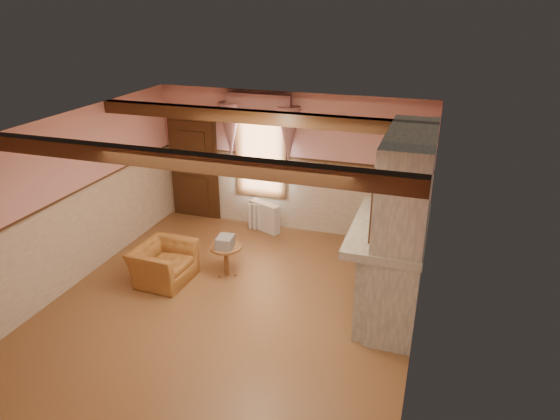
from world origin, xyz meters
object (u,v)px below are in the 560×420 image
(mantel_clock, at_px, (396,199))
(oil_lamp, at_px, (394,207))
(radiator, at_px, (265,217))
(bowl, at_px, (391,219))
(side_table, at_px, (226,261))
(armchair, at_px, (163,263))

(mantel_clock, xyz_separation_m, oil_lamp, (0.00, -0.41, 0.04))
(radiator, distance_m, mantel_clock, 3.22)
(bowl, bearing_deg, oil_lamp, 90.00)
(side_table, xyz_separation_m, radiator, (0.01, 1.90, 0.02))
(side_table, height_order, radiator, radiator)
(side_table, relative_size, mantel_clock, 2.29)
(side_table, relative_size, oil_lamp, 1.96)
(armchair, distance_m, oil_lamp, 3.89)
(armchair, xyz_separation_m, oil_lamp, (3.62, 0.67, 1.24))
(armchair, height_order, side_table, armchair)
(mantel_clock, distance_m, oil_lamp, 0.41)
(armchair, relative_size, bowl, 3.07)
(oil_lamp, bearing_deg, side_table, -176.17)
(side_table, distance_m, bowl, 2.94)
(bowl, height_order, mantel_clock, mantel_clock)
(mantel_clock, height_order, oil_lamp, oil_lamp)
(radiator, relative_size, mantel_clock, 2.92)
(oil_lamp, bearing_deg, bowl, -90.00)
(armchair, bearing_deg, mantel_clock, -70.94)
(radiator, bearing_deg, side_table, -67.06)
(armchair, bearing_deg, bowl, -80.94)
(bowl, xyz_separation_m, oil_lamp, (0.00, 0.25, 0.10))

